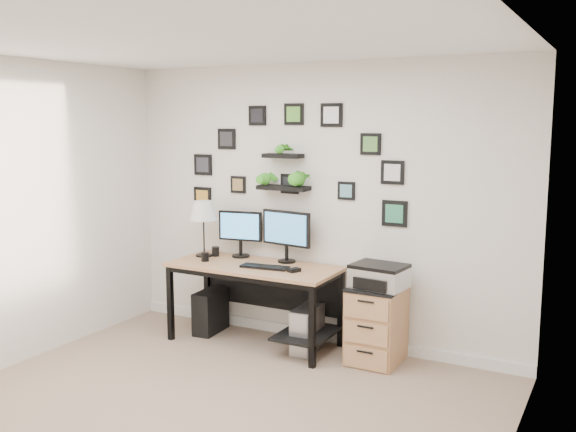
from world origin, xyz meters
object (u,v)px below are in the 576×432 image
Objects in this scene: pc_tower_black at (211,311)px; printer at (379,276)px; desk at (259,278)px; table_lamp at (203,212)px; file_cabinet at (376,324)px; pc_tower_grey at (307,329)px; monitor_right at (286,232)px; mug at (205,257)px; monitor_left at (240,230)px.

printer reaches higher than pc_tower_black.
printer reaches higher than desk.
printer is (1.84, -0.04, -0.42)m from table_lamp.
desk reaches higher than file_cabinet.
pc_tower_grey is at bearing -177.73° from printer.
pc_tower_black is at bearing -167.39° from monitor_right.
table_lamp is at bearing 154.92° from pc_tower_black.
mug is at bearing -175.18° from printer.
pc_tower_grey is at bearing -0.30° from desk.
mug reaches higher than file_cabinet.
pc_tower_black is 0.99× the size of pc_tower_grey.
table_lamp reaches higher than file_cabinet.
desk is 19.22× the size of mug.
mug is at bearing -155.38° from monitor_right.
printer is (1.50, -0.18, -0.24)m from monitor_left.
monitor_left is 1.63m from file_cabinet.
monitor_right is 1.04m from printer.
printer is at bearing -6.77° from monitor_left.
monitor_right reaches higher than file_cabinet.
pc_tower_black is at bearing -20.83° from table_lamp.
table_lamp is 1.88m from printer.
pc_tower_grey is 0.63× the size of file_cabinet.
monitor_right is 0.92m from pc_tower_grey.
monitor_right is 0.96× the size of table_lamp.
table_lamp reaches higher than desk.
pc_tower_grey is 0.87m from printer.
printer is (0.66, 0.03, 0.57)m from pc_tower_grey.
pc_tower_black is at bearing 179.68° from printer.
monitor_left reaches higher than pc_tower_black.
printer is at bearing -1.35° from table_lamp.
file_cabinet is at bearing -8.56° from monitor_right.
desk is at bearing 179.70° from pc_tower_grey.
monitor_left is 0.51m from monitor_right.
pc_tower_black is (-0.58, 0.03, -0.42)m from desk.
mug reaches higher than desk.
monitor_right reaches higher than mug.
table_lamp is (-0.34, -0.13, 0.18)m from monitor_left.
printer reaches higher than pc_tower_grey.
desk is 3.04× the size of monitor_right.
pc_tower_grey is (1.03, 0.12, -0.59)m from mug.
monitor_left is at bearing 58.61° from mug.
file_cabinet is (1.67, 0.18, -0.46)m from mug.
monitor_right is at bearing 0.20° from monitor_left.
table_lamp is at bearing 179.72° from file_cabinet.
monitor_right reaches higher than desk.
file_cabinet is (1.81, -0.01, -0.86)m from table_lamp.
desk is 3.79× the size of pc_tower_grey.
table_lamp is at bearing -158.35° from monitor_left.
mug is (0.14, -0.19, -0.40)m from table_lamp.
pc_tower_grey is 0.65m from file_cabinet.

